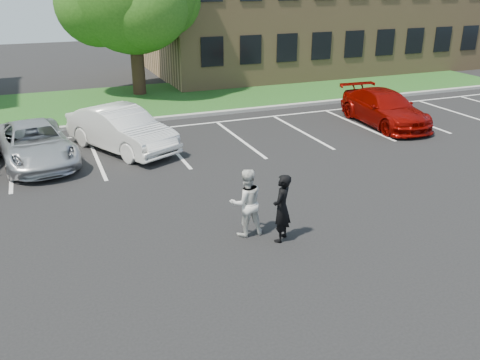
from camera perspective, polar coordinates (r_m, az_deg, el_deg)
name	(u,v)px	position (r m, az deg, el deg)	size (l,w,h in m)	color
ground_plane	(255,241)	(12.52, 1.73, -6.90)	(90.00, 90.00, 0.00)	black
curb	(148,120)	(23.25, -10.27, 6.67)	(40.00, 0.30, 0.15)	gray
grass_strip	(131,102)	(27.08, -12.11, 8.60)	(44.00, 8.00, 0.08)	#1A4A11
stall_lines	(199,136)	(20.76, -4.66, 4.92)	(34.00, 5.36, 0.01)	silver
office_building	(315,6)	(37.01, 8.40, 18.73)	(22.40, 10.40, 8.30)	#93754C
man_black_suit	(282,208)	(12.25, 4.71, -3.16)	(0.63, 0.41, 1.71)	black
man_white_shirt	(246,203)	(12.47, 0.71, -2.54)	(0.85, 0.66, 1.74)	silver
car_silver_minivan	(35,144)	(18.90, -22.02, 3.81)	(2.26, 4.91, 1.36)	#B9BBC1
car_white_sedan	(121,129)	(19.31, -13.19, 5.57)	(1.70, 4.86, 1.60)	white
car_red_compact	(385,108)	(23.10, 15.93, 7.76)	(2.04, 5.03, 1.46)	#810803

